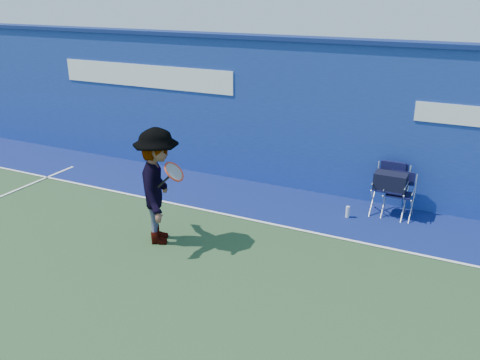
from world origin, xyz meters
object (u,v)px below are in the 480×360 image
at_px(directors_chair_right, 398,204).
at_px(tennis_player, 158,187).
at_px(water_bottle, 348,212).
at_px(directors_chair_left, 389,194).

bearing_deg(directors_chair_right, tennis_player, -141.26).
bearing_deg(water_bottle, directors_chair_left, 36.05).
height_order(directors_chair_right, water_bottle, directors_chair_right).
xyz_separation_m(directors_chair_right, water_bottle, (-0.81, -0.45, -0.15)).
bearing_deg(directors_chair_right, directors_chair_left, 175.29).
bearing_deg(water_bottle, directors_chair_right, 29.06).
height_order(directors_chair_right, tennis_player, tennis_player).
bearing_deg(directors_chair_left, directors_chair_right, -4.71).
xyz_separation_m(water_bottle, tennis_player, (-2.56, -2.25, 0.85)).
relative_size(directors_chair_right, tennis_player, 0.43).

